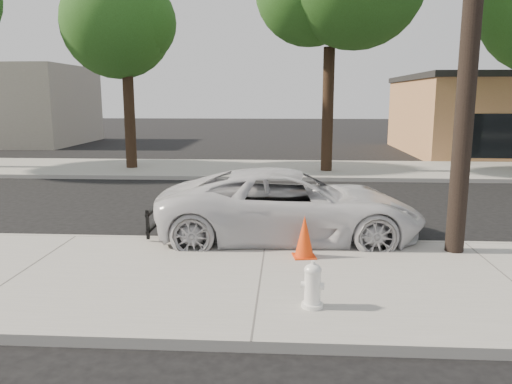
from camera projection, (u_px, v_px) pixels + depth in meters
The scene contains 8 objects.
ground at pixel (269, 221), 12.35m from camera, with size 120.00×120.00×0.00m, color black.
near_sidewalk at pixel (260, 281), 8.12m from camera, with size 90.00×4.40×0.15m, color gray.
far_sidewalk at pixel (276, 169), 20.67m from camera, with size 90.00×5.00×0.15m, color gray.
curb_near at pixel (266, 242), 10.28m from camera, with size 90.00×0.12×0.16m, color #9E9B93.
tree_b at pixel (128, 16), 19.45m from camera, with size 4.34×4.20×8.45m.
police_cruiser at pixel (290, 206), 10.53m from camera, with size 2.54×5.51×1.53m, color silver.
fire_hydrant at pixel (313, 286), 6.88m from camera, with size 0.33×0.30×0.62m.
traffic_cone at pixel (304, 237), 9.04m from camera, with size 0.46×0.46×0.78m.
Camera 1 is at (0.39, -12.00, 3.02)m, focal length 35.00 mm.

